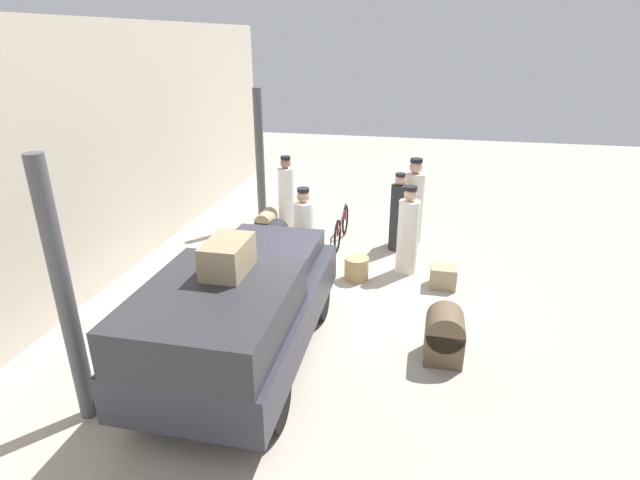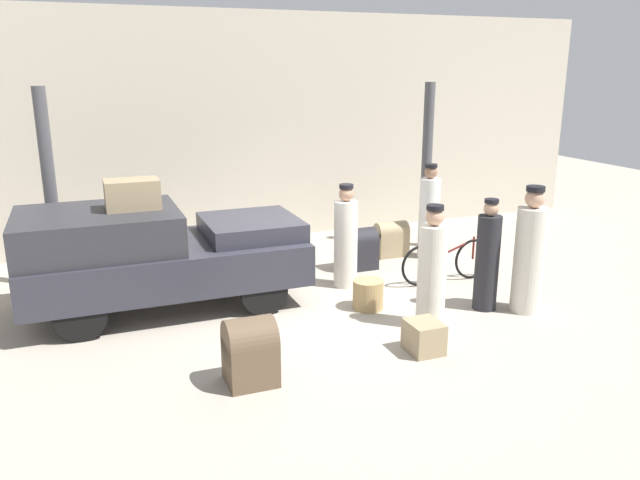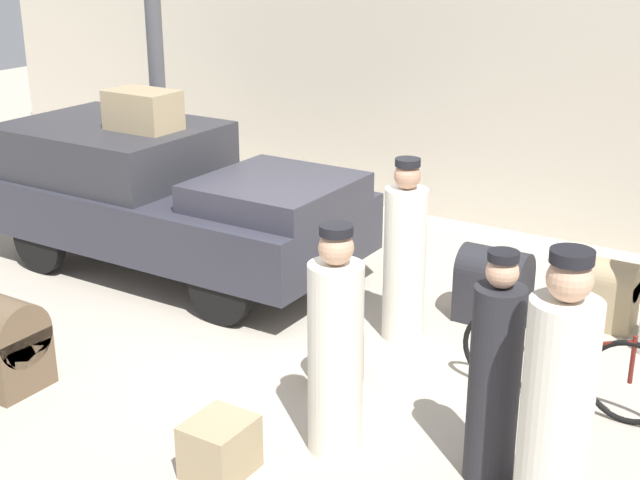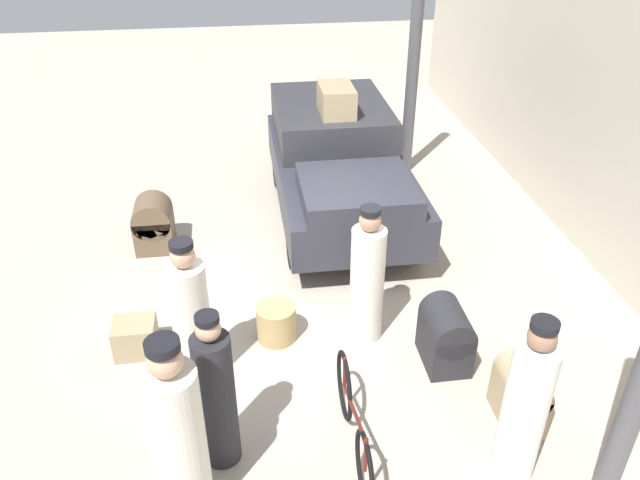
% 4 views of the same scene
% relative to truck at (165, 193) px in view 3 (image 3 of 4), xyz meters
% --- Properties ---
extents(ground_plane, '(30.00, 30.00, 0.00)m').
position_rel_truck_xyz_m(ground_plane, '(2.15, -0.81, -0.85)').
color(ground_plane, '#A89E8E').
extents(station_building_facade, '(16.00, 0.15, 4.50)m').
position_rel_truck_xyz_m(station_building_facade, '(2.15, 3.27, 1.40)').
color(station_building_facade, beige).
rests_on(station_building_facade, ground).
extents(canopy_pillar_left, '(0.20, 0.20, 3.17)m').
position_rel_truck_xyz_m(canopy_pillar_left, '(-1.35, 1.45, 0.74)').
color(canopy_pillar_left, '#4C4C51').
rests_on(canopy_pillar_left, ground).
extents(truck, '(3.98, 1.86, 1.51)m').
position_rel_truck_xyz_m(truck, '(0.00, 0.00, 0.00)').
color(truck, black).
rests_on(truck, ground).
extents(bicycle, '(1.69, 0.04, 0.73)m').
position_rel_truck_xyz_m(bicycle, '(4.59, -0.61, -0.50)').
color(bicycle, black).
rests_on(bicycle, ground).
extents(wicker_basket, '(0.45, 0.45, 0.43)m').
position_rel_truck_xyz_m(wicker_basket, '(2.88, -1.19, -0.63)').
color(wicker_basket, tan).
rests_on(wicker_basket, ground).
extents(porter_with_bicycle, '(0.34, 0.34, 1.65)m').
position_rel_truck_xyz_m(porter_with_bicycle, '(4.48, -1.82, -0.09)').
color(porter_with_bicycle, '#232328').
rests_on(porter_with_bicycle, ground).
extents(porter_carrying_trunk, '(0.39, 0.39, 1.70)m').
position_rel_truck_xyz_m(porter_carrying_trunk, '(3.40, -2.07, -0.07)').
color(porter_carrying_trunk, silver).
rests_on(porter_carrying_trunk, ground).
extents(porter_standing_middle, '(0.44, 0.44, 1.85)m').
position_rel_truck_xyz_m(porter_standing_middle, '(4.98, -2.10, -0.01)').
color(porter_standing_middle, silver).
rests_on(porter_standing_middle, ground).
extents(porter_lifting_near_truck, '(0.38, 0.38, 1.68)m').
position_rel_truck_xyz_m(porter_lifting_near_truck, '(2.96, -0.17, -0.08)').
color(porter_lifting_near_truck, silver).
rests_on(porter_lifting_near_truck, ground).
extents(trunk_umber_medium, '(0.60, 0.36, 0.66)m').
position_rel_truck_xyz_m(trunk_umber_medium, '(4.43, 1.05, -0.51)').
color(trunk_umber_medium, '#9E8966').
rests_on(trunk_umber_medium, ground).
extents(trunk_wicker_pale, '(0.64, 0.45, 0.73)m').
position_rel_truck_xyz_m(trunk_wicker_pale, '(3.53, 0.59, -0.48)').
color(trunk_wicker_pale, '#232328').
rests_on(trunk_wicker_pale, ground).
extents(trunk_large_brown, '(0.55, 0.53, 0.77)m').
position_rel_truck_xyz_m(trunk_large_brown, '(0.68, -2.72, -0.46)').
color(trunk_large_brown, brown).
rests_on(trunk_large_brown, ground).
extents(suitcase_black_upright, '(0.40, 0.46, 0.40)m').
position_rel_truck_xyz_m(suitcase_black_upright, '(2.90, -2.76, -0.65)').
color(suitcase_black_upright, '#9E8966').
rests_on(suitcase_black_upright, ground).
extents(trunk_on_truck_roof, '(0.74, 0.49, 0.42)m').
position_rel_truck_xyz_m(trunk_on_truck_roof, '(-0.24, 0.00, 0.87)').
color(trunk_on_truck_roof, '#9E8966').
rests_on(trunk_on_truck_roof, truck).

